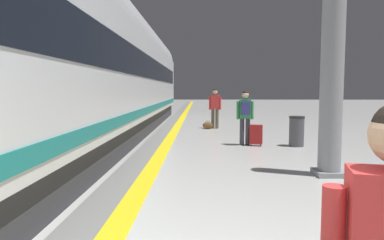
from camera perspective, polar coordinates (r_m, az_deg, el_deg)
safety_line_strip at (r=11.34m, az=-4.02°, el=-3.74°), size 0.36×80.00×0.01m
tactile_edge_band at (r=11.38m, az=-5.95°, el=-3.72°), size 0.73×80.00×0.01m
high_speed_train at (r=10.39m, az=-17.23°, el=9.09°), size 2.94×31.48×4.97m
passenger_near at (r=10.95m, az=8.54°, el=1.12°), size 0.52×0.33×1.67m
suitcase_near at (r=10.92m, az=10.27°, el=-2.31°), size 0.42×0.31×0.64m
passenger_mid at (r=15.57m, az=3.72°, el=2.33°), size 0.53×0.27×1.74m
duffel_bag_mid at (r=15.47m, az=2.54°, el=-0.86°), size 0.44×0.26×0.36m
platform_pillar at (r=7.46m, az=21.53°, el=4.72°), size 0.56×0.56×3.60m
waste_bin at (r=11.12m, az=16.48°, el=-1.74°), size 0.46×0.46×0.91m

